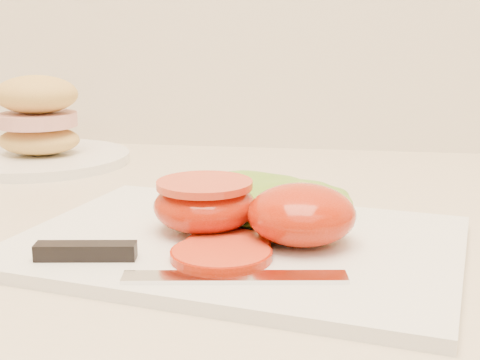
# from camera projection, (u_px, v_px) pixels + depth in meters

# --- Properties ---
(cutting_board) EXTENTS (0.38, 0.31, 0.01)m
(cutting_board) POSITION_uv_depth(u_px,v_px,m) (238.00, 244.00, 0.53)
(cutting_board) COLOR white
(cutting_board) RESTS_ON counter
(tomato_half_dome) EXTENTS (0.08, 0.08, 0.05)m
(tomato_half_dome) POSITION_uv_depth(u_px,v_px,m) (301.00, 214.00, 0.51)
(tomato_half_dome) COLOR red
(tomato_half_dome) RESTS_ON cutting_board
(tomato_half_cut) EXTENTS (0.08, 0.08, 0.04)m
(tomato_half_cut) POSITION_uv_depth(u_px,v_px,m) (205.00, 204.00, 0.54)
(tomato_half_cut) COLOR red
(tomato_half_cut) RESTS_ON cutting_board
(tomato_slice_0) EXTENTS (0.07, 0.07, 0.01)m
(tomato_slice_0) POSITION_uv_depth(u_px,v_px,m) (221.00, 254.00, 0.48)
(tomato_slice_0) COLOR #D44B23
(tomato_slice_0) RESTS_ON cutting_board
(tomato_slice_1) EXTENTS (0.06, 0.06, 0.01)m
(tomato_slice_1) POSITION_uv_depth(u_px,v_px,m) (228.00, 244.00, 0.50)
(tomato_slice_1) COLOR #D44B23
(tomato_slice_1) RESTS_ON cutting_board
(lettuce_leaf_0) EXTENTS (0.17, 0.15, 0.03)m
(lettuce_leaf_0) POSITION_uv_depth(u_px,v_px,m) (250.00, 198.00, 0.59)
(lettuce_leaf_0) COLOR olive
(lettuce_leaf_0) RESTS_ON cutting_board
(lettuce_leaf_1) EXTENTS (0.14, 0.13, 0.02)m
(lettuce_leaf_1) POSITION_uv_depth(u_px,v_px,m) (298.00, 203.00, 0.59)
(lettuce_leaf_1) COLOR olive
(lettuce_leaf_1) RESTS_ON cutting_board
(knife) EXTENTS (0.23, 0.06, 0.01)m
(knife) POSITION_uv_depth(u_px,v_px,m) (141.00, 261.00, 0.47)
(knife) COLOR silver
(knife) RESTS_ON cutting_board
(sandwich_plate) EXTENTS (0.22, 0.22, 0.11)m
(sandwich_plate) POSITION_uv_depth(u_px,v_px,m) (39.00, 133.00, 0.84)
(sandwich_plate) COLOR white
(sandwich_plate) RESTS_ON counter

